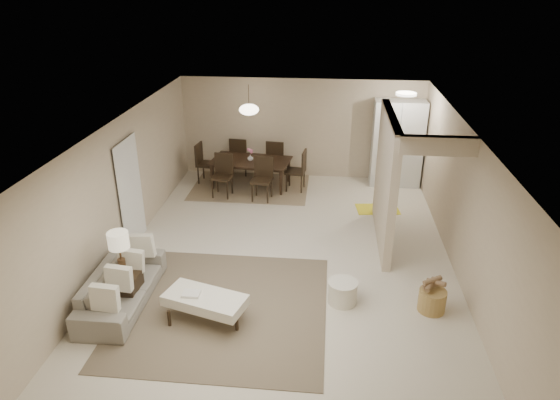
# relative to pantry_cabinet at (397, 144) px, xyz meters

# --- Properties ---
(floor) EXTENTS (9.00, 9.00, 0.00)m
(floor) POSITION_rel_pantry_cabinet_xyz_m (-2.35, -4.15, -1.05)
(floor) COLOR beige
(floor) RESTS_ON ground
(ceiling) EXTENTS (9.00, 9.00, 0.00)m
(ceiling) POSITION_rel_pantry_cabinet_xyz_m (-2.35, -4.15, 1.45)
(ceiling) COLOR white
(ceiling) RESTS_ON back_wall
(back_wall) EXTENTS (6.00, 0.00, 6.00)m
(back_wall) POSITION_rel_pantry_cabinet_xyz_m (-2.35, 0.35, 0.20)
(back_wall) COLOR #BCA88E
(back_wall) RESTS_ON floor
(left_wall) EXTENTS (0.00, 9.00, 9.00)m
(left_wall) POSITION_rel_pantry_cabinet_xyz_m (-5.35, -4.15, 0.20)
(left_wall) COLOR #BCA88E
(left_wall) RESTS_ON floor
(right_wall) EXTENTS (0.00, 9.00, 9.00)m
(right_wall) POSITION_rel_pantry_cabinet_xyz_m (0.65, -4.15, 0.20)
(right_wall) COLOR #BCA88E
(right_wall) RESTS_ON floor
(partition) EXTENTS (0.15, 2.50, 2.50)m
(partition) POSITION_rel_pantry_cabinet_xyz_m (-0.55, -2.90, 0.20)
(partition) COLOR #BCA88E
(partition) RESTS_ON floor
(doorway) EXTENTS (0.04, 0.90, 2.04)m
(doorway) POSITION_rel_pantry_cabinet_xyz_m (-5.32, -3.55, -0.03)
(doorway) COLOR black
(doorway) RESTS_ON floor
(pantry_cabinet) EXTENTS (1.20, 0.55, 2.10)m
(pantry_cabinet) POSITION_rel_pantry_cabinet_xyz_m (0.00, 0.00, 0.00)
(pantry_cabinet) COLOR silver
(pantry_cabinet) RESTS_ON floor
(flush_light) EXTENTS (0.44, 0.44, 0.05)m
(flush_light) POSITION_rel_pantry_cabinet_xyz_m (-0.05, -0.95, 1.41)
(flush_light) COLOR white
(flush_light) RESTS_ON ceiling
(living_rug) EXTENTS (3.20, 3.20, 0.01)m
(living_rug) POSITION_rel_pantry_cabinet_xyz_m (-3.18, -5.48, -1.04)
(living_rug) COLOR brown
(living_rug) RESTS_ON floor
(sofa) EXTENTS (2.05, 0.82, 0.60)m
(sofa) POSITION_rel_pantry_cabinet_xyz_m (-4.80, -5.48, -0.75)
(sofa) COLOR gray
(sofa) RESTS_ON floor
(ottoman_bench) EXTENTS (1.33, 0.88, 0.44)m
(ottoman_bench) POSITION_rel_pantry_cabinet_xyz_m (-3.38, -5.78, -0.70)
(ottoman_bench) COLOR white
(ottoman_bench) RESTS_ON living_rug
(side_table) EXTENTS (0.47, 0.47, 0.49)m
(side_table) POSITION_rel_pantry_cabinet_xyz_m (-4.75, -5.46, -0.80)
(side_table) COLOR black
(side_table) RESTS_ON floor
(table_lamp) EXTENTS (0.32, 0.32, 0.76)m
(table_lamp) POSITION_rel_pantry_cabinet_xyz_m (-4.75, -5.46, 0.01)
(table_lamp) COLOR #4D3621
(table_lamp) RESTS_ON side_table
(round_pouf) EXTENTS (0.48, 0.48, 0.37)m
(round_pouf) POSITION_rel_pantry_cabinet_xyz_m (-1.33, -5.11, -0.86)
(round_pouf) COLOR white
(round_pouf) RESTS_ON floor
(wicker_basket) EXTENTS (0.56, 0.56, 0.36)m
(wicker_basket) POSITION_rel_pantry_cabinet_xyz_m (0.04, -5.19, -0.87)
(wicker_basket) COLOR olive
(wicker_basket) RESTS_ON floor
(dining_rug) EXTENTS (2.80, 2.10, 0.01)m
(dining_rug) POSITION_rel_pantry_cabinet_xyz_m (-3.53, -0.50, -1.04)
(dining_rug) COLOR #746248
(dining_rug) RESTS_ON floor
(dining_table) EXTENTS (2.01, 1.28, 0.67)m
(dining_table) POSITION_rel_pantry_cabinet_xyz_m (-3.53, -0.50, -0.72)
(dining_table) COLOR black
(dining_table) RESTS_ON dining_rug
(dining_chairs) EXTENTS (2.72, 2.10, 1.00)m
(dining_chairs) POSITION_rel_pantry_cabinet_xyz_m (-3.53, -0.50, -0.55)
(dining_chairs) COLOR black
(dining_chairs) RESTS_ON dining_rug
(vase) EXTENTS (0.18, 0.18, 0.15)m
(vase) POSITION_rel_pantry_cabinet_xyz_m (-3.53, -0.50, -0.31)
(vase) COLOR white
(vase) RESTS_ON dining_table
(yellow_mat) EXTENTS (0.99, 0.67, 0.01)m
(yellow_mat) POSITION_rel_pantry_cabinet_xyz_m (-0.50, -1.56, -1.04)
(yellow_mat) COLOR yellow
(yellow_mat) RESTS_ON floor
(pendant_light) EXTENTS (0.46, 0.46, 0.71)m
(pendant_light) POSITION_rel_pantry_cabinet_xyz_m (-3.53, -0.50, 0.87)
(pendant_light) COLOR #4D3621
(pendant_light) RESTS_ON ceiling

